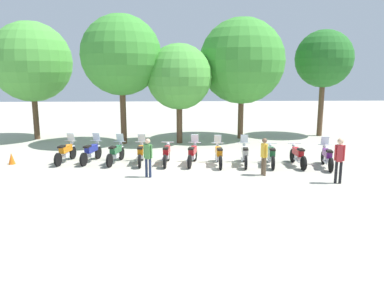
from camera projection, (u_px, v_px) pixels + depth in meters
The scene contains 21 objects.
ground_plane at pixel (192, 164), 17.95m from camera, with size 80.00×80.00×0.00m, color #ADA899.
motorcycle_0 at pixel (66, 152), 18.27m from camera, with size 0.72×2.17×1.37m.
motorcycle_1 at pixel (91, 152), 18.30m from camera, with size 0.79×2.15×1.37m.
motorcycle_2 at pixel (116, 153), 18.10m from camera, with size 0.76×2.16×1.37m.
motorcycle_3 at pixel (141, 153), 17.98m from camera, with size 0.62×2.19×1.37m.
motorcycle_4 at pixel (167, 154), 17.91m from camera, with size 0.62×2.19×0.99m.
motorcycle_5 at pixel (193, 154), 17.86m from camera, with size 0.77×2.16×1.37m.
motorcycle_6 at pixel (219, 155), 17.69m from camera, with size 0.62×2.19×1.37m.
motorcycle_7 at pixel (245, 154), 17.74m from camera, with size 0.65×2.19×1.37m.
motorcycle_8 at pixel (271, 155), 17.64m from camera, with size 0.68×2.18×0.99m.
motorcycle_9 at pixel (298, 155), 17.57m from camera, with size 0.62×2.19×0.99m.
motorcycle_10 at pixel (327, 157), 17.26m from camera, with size 0.71×2.17×1.37m.
person_0 at pixel (339, 157), 14.66m from camera, with size 0.41×0.30×1.83m.
person_1 at pixel (148, 155), 15.56m from camera, with size 0.40×0.28×1.65m.
person_2 at pixel (264, 154), 15.86m from camera, with size 0.28×0.40×1.62m.
tree_0 at pixel (31, 62), 23.83m from camera, with size 5.08×5.08×7.56m.
tree_1 at pixel (121, 55), 22.26m from camera, with size 4.80×4.80×7.77m.
tree_2 at pixel (179, 77), 22.66m from camera, with size 3.99×3.99×6.09m.
tree_3 at pixel (242, 61), 24.13m from camera, with size 5.52×5.52×7.83m.
tree_4 at pixel (324, 59), 25.10m from camera, with size 3.85×3.85×7.18m.
traffic_cone at pixel (12, 159), 17.93m from camera, with size 0.32×0.32×0.55m, color orange.
Camera 1 is at (-0.80, -17.42, 4.34)m, focal length 34.90 mm.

